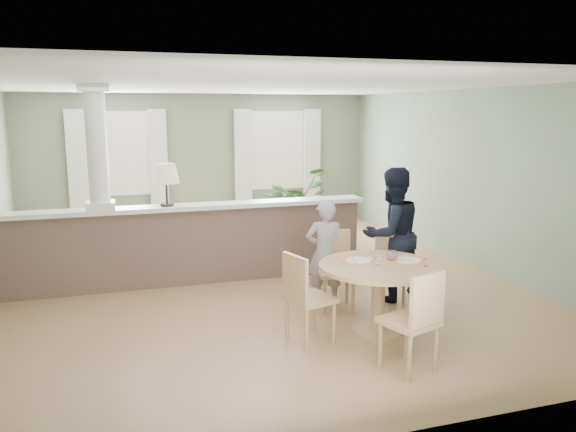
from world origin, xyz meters
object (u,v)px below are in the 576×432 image
object	(u,v)px
chair_near	(416,317)
child_person	(325,253)
houseplant	(294,208)
chair_side	(305,294)
chair_far_man	(393,266)
chair_far_boy	(335,266)
sofa	(252,233)
dining_table	(379,279)
man_person	(392,234)

from	to	relation	value
chair_near	child_person	xyz separation A→B (m)	(-0.10, 2.01, 0.11)
houseplant	chair_side	world-z (taller)	houseplant
chair_far_man	chair_near	world-z (taller)	chair_near
chair_far_boy	chair_near	bearing A→B (deg)	-78.09
sofa	chair_far_man	bearing A→B (deg)	-57.86
sofa	houseplant	world-z (taller)	houseplant
dining_table	child_person	bearing A→B (deg)	100.78
chair_far_man	chair_far_boy	bearing A→B (deg)	178.01
dining_table	chair_side	xyz separation A→B (m)	(-0.84, 0.00, -0.09)
chair_side	man_person	size ratio (longest dim) A/B	0.56
chair_far_boy	chair_near	distance (m)	1.86
dining_table	child_person	world-z (taller)	child_person
chair_far_man	chair_side	bearing A→B (deg)	-138.49
sofa	man_person	bearing A→B (deg)	-54.00
houseplant	man_person	distance (m)	2.98
dining_table	chair_side	world-z (taller)	chair_side
chair_far_man	chair_side	distance (m)	1.57
houseplant	chair_far_man	world-z (taller)	houseplant
sofa	dining_table	size ratio (longest dim) A/B	2.14
sofa	chair_far_boy	distance (m)	2.68
chair_far_boy	chair_near	xyz separation A→B (m)	(0.02, -1.86, 0.02)
child_person	man_person	world-z (taller)	man_person
houseplant	chair_near	size ratio (longest dim) A/B	1.46
sofa	chair_far_boy	world-z (taller)	chair_far_boy
dining_table	chair_far_boy	size ratio (longest dim) A/B	1.36
chair_side	houseplant	bearing A→B (deg)	-32.99
sofa	dining_table	bearing A→B (deg)	-70.26
sofa	chair_far_boy	bearing A→B (deg)	-70.10
man_person	chair_near	bearing A→B (deg)	59.04
dining_table	child_person	xyz separation A→B (m)	(-0.20, 1.06, 0.04)
chair_far_man	chair_near	bearing A→B (deg)	-97.40
sofa	chair_side	world-z (taller)	chair_side
dining_table	man_person	bearing A→B (deg)	56.13
houseplant	chair_near	distance (m)	4.91
dining_table	man_person	distance (m)	1.21
houseplant	child_person	xyz separation A→B (m)	(-0.54, -2.88, -0.06)
houseplant	chair_far_boy	size ratio (longest dim) A/B	1.51
sofa	chair_far_man	world-z (taller)	chair_far_man
chair_side	sofa	bearing A→B (deg)	-21.50
sofa	chair_side	distance (m)	3.58
chair_side	dining_table	bearing A→B (deg)	-106.47
dining_table	chair_near	xyz separation A→B (m)	(-0.10, -0.94, -0.08)
man_person	dining_table	bearing A→B (deg)	46.78
chair_far_boy	sofa	bearing A→B (deg)	109.60
dining_table	chair_far_man	distance (m)	0.92
chair_far_boy	chair_near	world-z (taller)	chair_near
houseplant	man_person	world-z (taller)	man_person
chair_far_man	chair_side	world-z (taller)	chair_side
chair_far_boy	man_person	world-z (taller)	man_person
houseplant	chair_far_boy	xyz separation A→B (m)	(-0.47, -3.02, -0.19)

